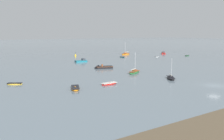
{
  "coord_description": "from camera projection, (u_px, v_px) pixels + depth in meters",
  "views": [
    {
      "loc": [
        -47.55,
        -31.29,
        11.57
      ],
      "look_at": [
        -9.12,
        27.5,
        0.68
      ],
      "focal_mm": 38.76,
      "sensor_mm": 36.0,
      "label": 1
    }
  ],
  "objects": [
    {
      "name": "ground_plane",
      "position": [
        214.0,
        86.0,
        53.37
      ],
      "size": [
        800.0,
        800.0,
        0.0
      ],
      "primitive_type": "plane",
      "color": "slate"
    },
    {
      "name": "sailboat_moored_0",
      "position": [
        126.0,
        54.0,
        127.84
      ],
      "size": [
        6.6,
        3.84,
        7.07
      ],
      "rotation": [
        0.0,
        0.0,
        3.46
      ],
      "color": "orange",
      "rests_on": "ground"
    },
    {
      "name": "rowboat_moored_0",
      "position": [
        187.0,
        56.0,
        121.29
      ],
      "size": [
        3.44,
        1.5,
        0.53
      ],
      "rotation": [
        0.0,
        0.0,
        3.25
      ],
      "color": "#23602D",
      "rests_on": "ground"
    },
    {
      "name": "sailboat_moored_1",
      "position": [
        171.0,
        78.0,
        60.72
      ],
      "size": [
        4.03,
        4.92,
        5.5
      ],
      "rotation": [
        0.0,
        0.0,
        4.11
      ],
      "color": "black",
      "rests_on": "ground"
    },
    {
      "name": "sailboat_moored_2",
      "position": [
        134.0,
        72.0,
        69.62
      ],
      "size": [
        5.73,
        4.05,
        6.22
      ],
      "rotation": [
        0.0,
        0.0,
        0.47
      ],
      "color": "#23602D",
      "rests_on": "ground"
    },
    {
      "name": "motorboat_moored_0",
      "position": [
        163.0,
        53.0,
        132.99
      ],
      "size": [
        4.69,
        5.15,
        1.98
      ],
      "rotation": [
        0.0,
        0.0,
        0.88
      ],
      "color": "red",
      "rests_on": "ground"
    },
    {
      "name": "rowboat_moored_1",
      "position": [
        109.0,
        84.0,
        54.33
      ],
      "size": [
        4.08,
        1.63,
        0.63
      ],
      "rotation": [
        0.0,
        0.0,
        0.07
      ],
      "color": "red",
      "rests_on": "ground"
    },
    {
      "name": "rowboat_moored_2",
      "position": [
        157.0,
        57.0,
        116.36
      ],
      "size": [
        2.97,
        1.2,
        0.46
      ],
      "rotation": [
        0.0,
        0.0,
        0.07
      ],
      "color": "white",
      "rests_on": "ground"
    },
    {
      "name": "rowboat_moored_3",
      "position": [
        75.0,
        88.0,
        49.88
      ],
      "size": [
        3.21,
        4.87,
        0.73
      ],
      "rotation": [
        0.0,
        0.0,
        1.18
      ],
      "color": "orange",
      "rests_on": "ground"
    },
    {
      "name": "rowboat_moored_4",
      "position": [
        15.0,
        84.0,
        54.32
      ],
      "size": [
        3.57,
        2.8,
        0.55
      ],
      "rotation": [
        0.0,
        0.0,
        5.74
      ],
      "color": "gold",
      "rests_on": "ground"
    },
    {
      "name": "motorboat_moored_1",
      "position": [
        102.0,
        68.0,
        78.72
      ],
      "size": [
        6.46,
        4.16,
        2.1
      ],
      "rotation": [
        0.0,
        0.0,
        2.78
      ],
      "color": "black",
      "rests_on": "ground"
    },
    {
      "name": "motorboat_moored_2",
      "position": [
        83.0,
        61.0,
        96.37
      ],
      "size": [
        5.56,
        1.97,
        2.08
      ],
      "rotation": [
        0.0,
        0.0,
        6.28
      ],
      "color": "#197084",
      "rests_on": "ground"
    },
    {
      "name": "rowboat_moored_6",
      "position": [
        122.0,
        57.0,
        113.79
      ],
      "size": [
        1.27,
        3.19,
        0.49
      ],
      "rotation": [
        0.0,
        0.0,
        4.78
      ],
      "color": "#197084",
      "rests_on": "ground"
    },
    {
      "name": "channel_buoy",
      "position": [
        75.0,
        55.0,
        119.29
      ],
      "size": [
        0.9,
        0.9,
        2.3
      ],
      "color": "gold",
      "rests_on": "ground"
    }
  ]
}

